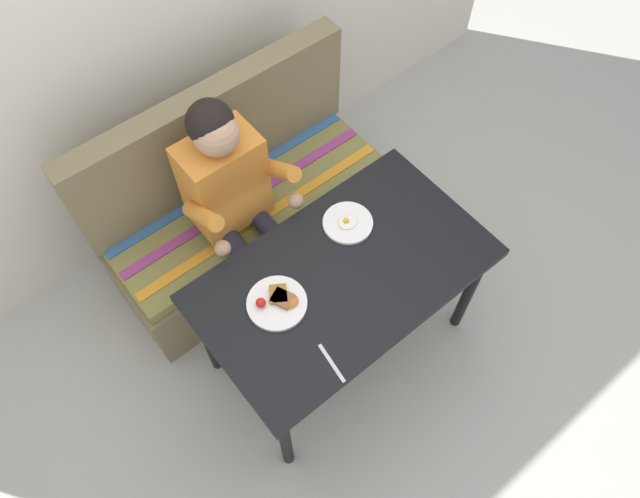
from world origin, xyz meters
The scene contains 7 objects.
ground_plane centered at (0.00, 0.00, 0.00)m, with size 8.00×8.00×0.00m, color #A8A79D.
table centered at (0.00, 0.00, 0.65)m, with size 1.20×0.70×0.73m.
couch centered at (0.00, 0.76, 0.33)m, with size 1.44×0.56×1.00m.
person centered at (-0.12, 0.59, 0.74)m, with size 0.45×0.61×1.21m.
plate_breakfast centered at (-0.29, 0.06, 0.74)m, with size 0.24×0.24×0.05m.
plate_eggs centered at (0.16, 0.17, 0.74)m, with size 0.21×0.21×0.04m.
fork centered at (-0.28, -0.26, 0.73)m, with size 0.01×0.17×0.01m, color silver.
Camera 1 is at (-0.80, -0.84, 2.82)m, focal length 33.43 mm.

